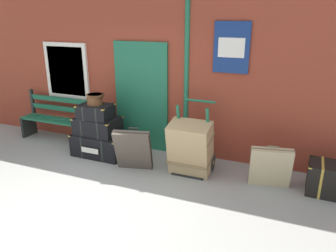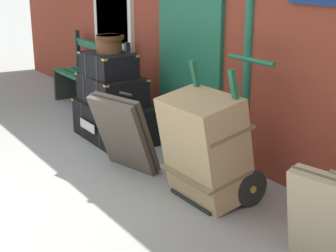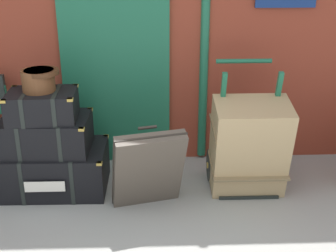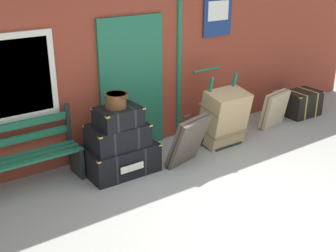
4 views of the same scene
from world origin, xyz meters
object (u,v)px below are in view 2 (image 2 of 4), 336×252
steamer_trunk_base (116,121)px  steamer_trunk_middle (112,89)px  steamer_trunk_top (109,65)px  porters_trolley (221,166)px  round_hatbox (109,43)px  suitcase_brown (124,133)px  suitcase_umber (335,222)px  large_brown_trunk (205,148)px  platform_bench (92,78)px

steamer_trunk_base → steamer_trunk_middle: (-0.04, -0.02, 0.37)m
steamer_trunk_top → porters_trolley: (1.88, 0.09, -0.60)m
steamer_trunk_top → round_hatbox: size_ratio=1.88×
steamer_trunk_middle → steamer_trunk_top: (0.00, -0.04, 0.29)m
steamer_trunk_base → round_hatbox: 0.90m
round_hatbox → porters_trolley: round_hatbox is taller
steamer_trunk_middle → round_hatbox: (-0.01, -0.01, 0.53)m
round_hatbox → suitcase_brown: round_hatbox is taller
steamer_trunk_base → suitcase_umber: 3.13m
steamer_trunk_middle → suitcase_brown: bearing=-21.8°
steamer_trunk_base → suitcase_brown: (0.91, -0.39, 0.18)m
steamer_trunk_middle → suitcase_brown: suitcase_brown is taller
steamer_trunk_base → porters_trolley: (1.85, 0.04, 0.06)m
large_brown_trunk → suitcase_umber: (1.29, 0.07, -0.14)m
suitcase_umber → steamer_trunk_middle: bearing=179.2°
round_hatbox → large_brown_trunk: round_hatbox is taller
round_hatbox → porters_trolley: (1.89, 0.07, -0.84)m
steamer_trunk_top → suitcase_brown: size_ratio=0.80×
steamer_trunk_base → porters_trolley: 1.85m
steamer_trunk_middle → steamer_trunk_top: size_ratio=1.32×
round_hatbox → platform_bench: bearing=163.7°
steamer_trunk_base → steamer_trunk_middle: steamer_trunk_middle is taller
steamer_trunk_top → suitcase_brown: 1.11m
porters_trolley → suitcase_brown: bearing=-155.0°
steamer_trunk_base → steamer_trunk_top: size_ratio=1.63×
steamer_trunk_base → steamer_trunk_top: steamer_trunk_top is taller
large_brown_trunk → suitcase_brown: bearing=-164.5°
porters_trolley → suitcase_umber: size_ratio=1.75×
steamer_trunk_top → suitcase_umber: steamer_trunk_top is taller
platform_bench → large_brown_trunk: (3.16, -0.48, 0.03)m
platform_bench → steamer_trunk_base: 1.37m
porters_trolley → suitcase_brown: porters_trolley is taller
platform_bench → suitcase_umber: platform_bench is taller
suitcase_umber → porters_trolley: bearing=175.4°
platform_bench → round_hatbox: 1.48m
round_hatbox → porters_trolley: size_ratio=0.28×
suitcase_brown → suitcase_umber: bearing=8.5°
porters_trolley → platform_bench: bearing=174.6°
steamer_trunk_middle → suitcase_umber: 3.18m
platform_bench → steamer_trunk_base: (1.31, -0.34, -0.23)m
platform_bench → suitcase_umber: bearing=-5.2°
platform_bench → steamer_trunk_base: platform_bench is taller
porters_trolley → large_brown_trunk: bearing=-90.0°
steamer_trunk_base → suitcase_umber: (3.13, -0.06, 0.12)m
platform_bench → suitcase_brown: 2.34m
platform_bench → steamer_trunk_top: (1.28, -0.39, 0.43)m
suitcase_umber → steamer_trunk_top: bearing=179.8°
suitcase_brown → suitcase_umber: (2.22, 0.33, -0.06)m
suitcase_brown → suitcase_umber: 2.25m
large_brown_trunk → suitcase_umber: large_brown_trunk is taller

